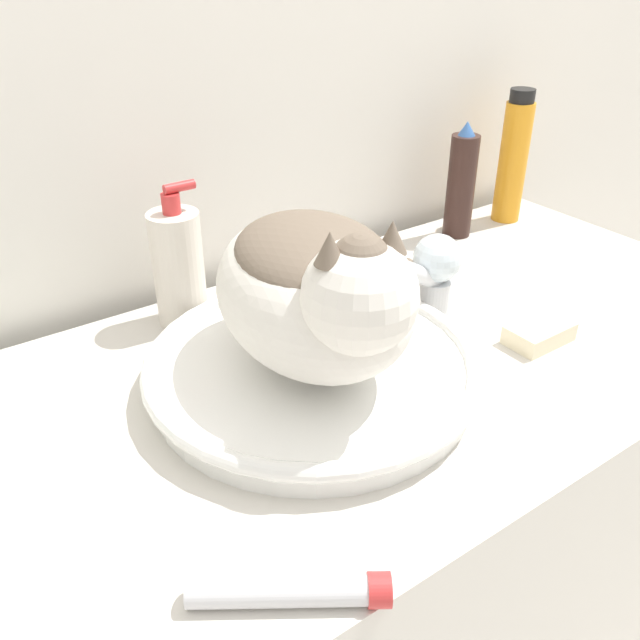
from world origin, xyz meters
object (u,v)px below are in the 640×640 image
object	(u,v)px
shampoo_bottle_tall	(513,158)
hairspray_can_black	(461,184)
soap_bar	(539,333)
cream_tube	(292,591)
cat	(318,286)
faucet	(431,270)
soap_pump_bottle	(178,267)

from	to	relation	value
shampoo_bottle_tall	hairspray_can_black	bearing A→B (deg)	-180.00
hairspray_can_black	soap_bar	size ratio (longest dim) A/B	2.27
cream_tube	soap_bar	xyz separation A→B (m)	(0.46, 0.14, -0.00)
cat	soap_bar	world-z (taller)	cat
hairspray_can_black	shampoo_bottle_tall	size ratio (longest dim) A/B	0.85
faucet	soap_pump_bottle	size ratio (longest dim) A/B	0.88
faucet	hairspray_can_black	size ratio (longest dim) A/B	0.87
hairspray_can_black	cream_tube	size ratio (longest dim) A/B	1.31
faucet	soap_bar	world-z (taller)	faucet
cat	hairspray_can_black	xyz separation A→B (m)	(0.45, 0.23, -0.04)
shampoo_bottle_tall	soap_pump_bottle	size ratio (longest dim) A/B	1.20
shampoo_bottle_tall	soap_pump_bottle	xyz separation A→B (m)	(-0.63, 0.00, -0.03)
faucet	soap_pump_bottle	bearing A→B (deg)	-44.17
cat	soap_pump_bottle	distance (m)	0.24
faucet	cat	bearing A→B (deg)	3.20
cat	soap_pump_bottle	bearing A→B (deg)	-154.85
faucet	cream_tube	size ratio (longest dim) A/B	1.14
hairspray_can_black	soap_pump_bottle	world-z (taller)	hairspray_can_black
faucet	soap_bar	bearing A→B (deg)	112.17
shampoo_bottle_tall	soap_bar	world-z (taller)	shampoo_bottle_tall
cream_tube	soap_bar	distance (m)	0.48
faucet	shampoo_bottle_tall	xyz separation A→B (m)	(0.36, 0.18, 0.04)
faucet	cream_tube	xyz separation A→B (m)	(-0.39, -0.26, -0.06)
soap_bar	soap_pump_bottle	bearing A→B (deg)	138.15
faucet	soap_pump_bottle	distance (m)	0.32
shampoo_bottle_tall	soap_pump_bottle	world-z (taller)	shampoo_bottle_tall
cat	shampoo_bottle_tall	xyz separation A→B (m)	(0.57, 0.23, -0.02)
soap_pump_bottle	cream_tube	size ratio (longest dim) A/B	1.30
hairspray_can_black	shampoo_bottle_tall	distance (m)	0.12
cat	shampoo_bottle_tall	world-z (taller)	cat
soap_pump_bottle	hairspray_can_black	bearing A→B (deg)	-0.00
hairspray_can_black	soap_pump_bottle	xyz separation A→B (m)	(-0.50, 0.00, -0.01)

